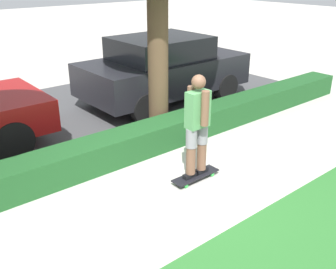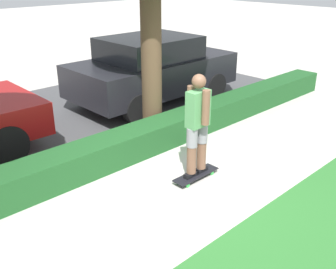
{
  "view_description": "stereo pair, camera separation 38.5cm",
  "coord_description": "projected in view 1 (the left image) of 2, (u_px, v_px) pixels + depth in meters",
  "views": [
    {
      "loc": [
        -3.42,
        -3.75,
        3.17
      ],
      "look_at": [
        0.18,
        0.6,
        0.75
      ],
      "focal_mm": 42.0,
      "sensor_mm": 36.0,
      "label": 1
    },
    {
      "loc": [
        -3.71,
        -3.5,
        3.17
      ],
      "look_at": [
        0.18,
        0.6,
        0.75
      ],
      "focal_mm": 42.0,
      "sensor_mm": 36.0,
      "label": 2
    }
  ],
  "objects": [
    {
      "name": "street_asphalt",
      "position": [
        60.0,
        118.0,
        8.88
      ],
      "size": [
        12.93,
        5.0,
        0.01
      ],
      "color": "#474749",
      "rests_on": "ground_plane"
    },
    {
      "name": "skater_person",
      "position": [
        197.0,
        124.0,
        5.96
      ],
      "size": [
        0.49,
        0.42,
        1.65
      ],
      "color": "black",
      "rests_on": "skateboard"
    },
    {
      "name": "skateboard",
      "position": [
        196.0,
        176.0,
        6.31
      ],
      "size": [
        0.85,
        0.24,
        0.09
      ],
      "color": "black",
      "rests_on": "ground_plane"
    },
    {
      "name": "hedge_row",
      "position": [
        124.0,
        146.0,
        6.94
      ],
      "size": [
        12.93,
        0.6,
        0.5
      ],
      "color": "#1E5123",
      "rests_on": "ground_plane"
    },
    {
      "name": "parked_car_middle",
      "position": [
        163.0,
        68.0,
        9.72
      ],
      "size": [
        4.18,
        2.05,
        1.63
      ],
      "rotation": [
        0.0,
        0.0,
        0.0
      ],
      "color": "black",
      "rests_on": "ground_plane"
    },
    {
      "name": "ground_plane",
      "position": [
        184.0,
        195.0,
        5.91
      ],
      "size": [
        60.0,
        60.0,
        0.0
      ],
      "primitive_type": "plane",
      "color": "#BCB7AD"
    }
  ]
}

